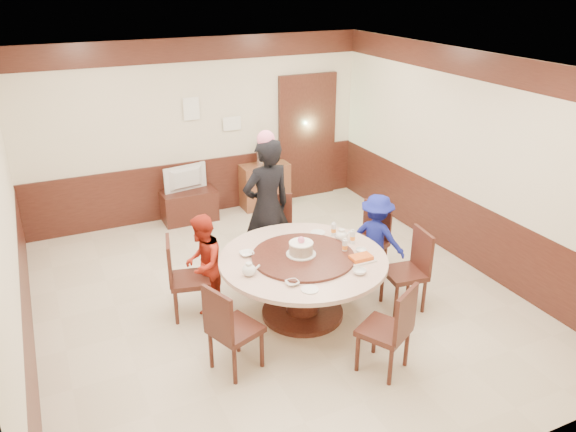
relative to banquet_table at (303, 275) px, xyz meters
name	(u,v)px	position (x,y,z in m)	size (l,w,h in m)	color
room	(276,217)	(-0.12, 0.47, 0.55)	(6.00, 6.04, 2.84)	beige
banquet_table	(303,275)	(0.00, 0.00, 0.00)	(1.89, 1.89, 0.78)	#3E1B13
chair_0	(367,254)	(1.18, 0.49, -0.23)	(0.58, 0.57, 0.97)	#3E1B13
chair_1	(277,245)	(0.23, 1.24, -0.23)	(0.58, 0.58, 0.97)	#3E1B13
chair_2	(189,291)	(-1.18, 0.58, -0.23)	(0.53, 0.53, 0.97)	#3E1B13
chair_3	(234,343)	(-1.04, -0.57, -0.23)	(0.57, 0.57, 0.97)	#3E1B13
chair_4	(385,343)	(0.30, -1.22, -0.23)	(0.60, 0.60, 0.97)	#3E1B13
chair_5	(405,284)	(1.17, -0.35, -0.23)	(0.50, 0.49, 0.97)	#3E1B13
person_standing	(267,208)	(0.04, 1.13, 0.39)	(0.67, 0.44, 1.84)	black
person_red	(203,264)	(-0.98, 0.62, 0.06)	(0.58, 0.45, 1.19)	#B12817
person_blue	(376,238)	(1.22, 0.37, 0.05)	(0.75, 0.43, 1.16)	navy
birthday_cake	(301,248)	(-0.01, 0.03, 0.32)	(0.34, 0.34, 0.22)	white
teapot_left	(249,270)	(-0.69, -0.11, 0.28)	(0.17, 0.15, 0.13)	white
teapot_right	(341,236)	(0.61, 0.20, 0.28)	(0.17, 0.15, 0.13)	white
bowl_0	(247,254)	(-0.55, 0.32, 0.24)	(0.16, 0.16, 0.04)	white
bowl_1	(359,272)	(0.38, -0.58, 0.24)	(0.15, 0.15, 0.05)	white
bowl_2	(292,283)	(-0.36, -0.48, 0.23)	(0.14, 0.14, 0.03)	white
bowl_3	(361,251)	(0.65, -0.16, 0.24)	(0.13, 0.13, 0.04)	white
saucer_near	(310,289)	(-0.25, -0.65, 0.22)	(0.18, 0.18, 0.01)	white
saucer_far	(318,233)	(0.45, 0.50, 0.22)	(0.18, 0.18, 0.01)	white
shrimp_platter	(361,259)	(0.55, -0.34, 0.24)	(0.30, 0.20, 0.06)	white
bottle_0	(345,246)	(0.48, -0.09, 0.30)	(0.06, 0.06, 0.16)	silver
bottle_1	(353,237)	(0.68, 0.08, 0.30)	(0.06, 0.06, 0.16)	silver
bottle_2	(334,230)	(0.59, 0.36, 0.30)	(0.06, 0.06, 0.16)	silver
tv_stand	(189,206)	(-0.43, 3.20, -0.28)	(0.85, 0.45, 0.50)	#3E1B13
television	(187,179)	(-0.43, 3.20, 0.17)	(0.71, 0.09, 0.41)	gray
side_cabinet	(265,186)	(0.89, 3.23, -0.16)	(0.80, 0.40, 0.75)	brown
thermos	(260,154)	(0.82, 3.23, 0.41)	(0.15, 0.15, 0.38)	silver
notice_left	(191,109)	(-0.23, 3.41, 1.22)	(0.25, 0.00, 0.35)	white
notice_right	(232,124)	(0.42, 3.41, 0.92)	(0.30, 0.00, 0.22)	white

